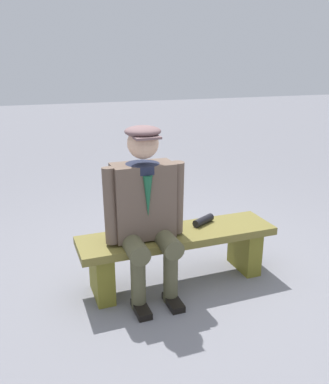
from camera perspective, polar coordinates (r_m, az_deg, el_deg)
name	(u,v)px	position (r m, az deg, el deg)	size (l,w,h in m)	color
ground_plane	(177,281)	(3.42, 1.84, -12.51)	(30.00, 30.00, 0.00)	slate
bench	(178,247)	(3.27, 1.90, -7.87)	(1.60, 0.41, 0.44)	brown
seated_man	(145,206)	(2.97, -2.73, -2.07)	(0.62, 0.56, 1.31)	brown
rolled_magazine	(203,220)	(3.37, 5.56, -4.04)	(0.06, 0.06, 0.22)	black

